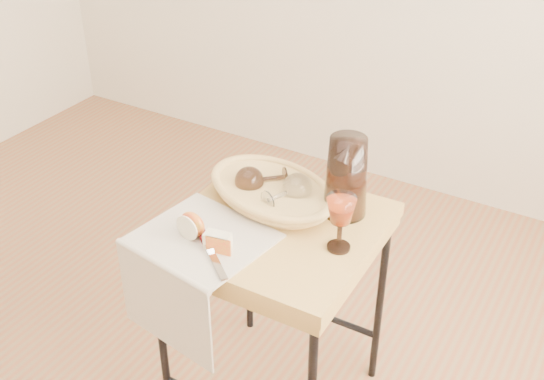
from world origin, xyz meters
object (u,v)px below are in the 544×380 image
Objects in this scene: bread_basket at (272,193)px; apple_half at (193,224)px; table_knife at (211,251)px; tea_towel at (202,238)px; pitcher at (346,176)px; wine_goblet at (340,223)px; goblet_lying_a at (265,179)px; goblet_lying_b at (285,193)px; side_table at (275,318)px.

bread_basket is 0.27m from apple_half.
apple_half reaches higher than table_knife.
tea_towel is 1.21× the size of pitcher.
pitcher is 0.42m from table_knife.
tea_towel is 0.89× the size of bread_basket.
pitcher is 1.30× the size of table_knife.
pitcher is 1.72× the size of wine_goblet.
goblet_lying_a is (0.03, 0.27, 0.05)m from tea_towel.
tea_towel is at bearing -88.54° from bread_basket.
wine_goblet is at bearing -90.16° from goblet_lying_b.
goblet_lying_b reaches higher than side_table.
wine_goblet is (0.21, -0.08, 0.02)m from goblet_lying_b.
bread_basket is 0.23m from pitcher.
goblet_lying_b is 0.22m from wine_goblet.
wine_goblet is at bearing 114.30° from goblet_lying_a.
goblet_lying_b reaches higher than tea_towel.
side_table is at bearing -148.12° from goblet_lying_b.
wine_goblet is at bearing -6.33° from bread_basket.
bread_basket is at bearing 125.81° from side_table.
bread_basket is at bearing 76.53° from apple_half.
side_table is 0.50m from pitcher.
bread_basket is at bearing 127.96° from table_knife.
table_knife is at bearing -75.21° from bread_basket.
goblet_lying_a reaches higher than bread_basket.
pitcher is at bearing 46.99° from side_table.
tea_towel reaches higher than side_table.
bread_basket is at bearing 110.21° from goblet_lying_a.
pitcher is (0.15, 0.07, 0.06)m from goblet_lying_b.
goblet_lying_b is at bearing 64.10° from apple_half.
goblet_lying_b is 1.83× the size of apple_half.
table_knife is (0.03, -0.31, -0.04)m from goblet_lying_a.
side_table is at bearing 51.63° from apple_half.
tea_towel is at bearing -115.89° from pitcher.
goblet_lying_b is at bearing 71.33° from tea_towel.
apple_half is (-0.09, -0.25, 0.01)m from bread_basket.
pitcher is at bearing 29.91° from bread_basket.
goblet_lying_a is at bearing 134.00° from table_knife.
pitcher is (0.27, 0.30, 0.11)m from tea_towel.
bread_basket is 2.33× the size of wine_goblet.
wine_goblet is 0.33m from table_knife.
goblet_lying_a is 0.10m from goblet_lying_b.
pitcher is at bearing 52.27° from apple_half.
wine_goblet is 0.75× the size of table_knife.
side_table is 2.52× the size of pitcher.
tea_towel is 0.36m from wine_goblet.
goblet_lying_a is 0.65× the size of table_knife.
wine_goblet reaches higher than bread_basket.
goblet_lying_a is 0.28m from apple_half.
goblet_lying_b reaches higher than table_knife.
goblet_lying_b is at bearing 100.05° from side_table.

